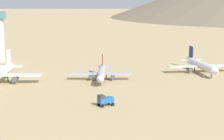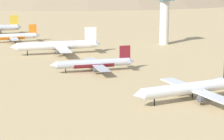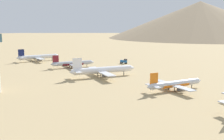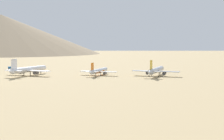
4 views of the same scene
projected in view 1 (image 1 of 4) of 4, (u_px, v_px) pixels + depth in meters
The scene contains 5 objects.
parked_jet_2 at pixel (0, 74), 175.98m from camera, with size 41.24×33.79×11.96m.
parked_jet_3 at pixel (102, 73), 182.98m from camera, with size 32.10×26.30×9.31m.
parked_jet_4 at pixel (201, 65), 200.19m from camera, with size 36.99×29.98×10.68m.
service_truck at pixel (105, 100), 141.63m from camera, with size 4.45×5.69×3.90m.
control_tower at pixel (0, 34), 231.03m from camera, with size 7.20×7.20×26.42m.
Camera 1 is at (175.56, 12.81, 36.17)m, focal length 70.45 mm.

